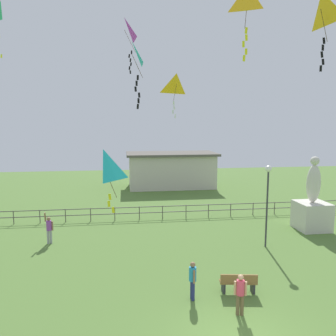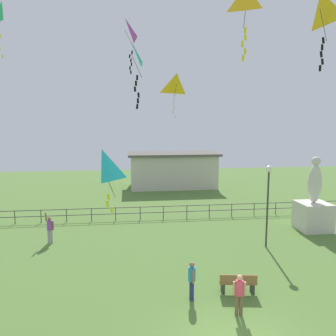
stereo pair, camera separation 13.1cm
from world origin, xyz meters
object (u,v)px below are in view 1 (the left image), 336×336
at_px(person_2, 49,228).
at_px(kite_4, 132,57).
at_px(kite_0, 321,11).
at_px(kite_1, 1,15).
at_px(person_3, 240,292).
at_px(kite_6, 125,31).
at_px(park_bench, 238,282).
at_px(lamppost, 268,188).
at_px(person_0, 193,278).
at_px(kite_3, 176,85).
at_px(kite_5, 247,5).
at_px(kite_2, 104,168).
at_px(statue_monument, 312,208).

relative_size(person_2, kite_4, 0.73).
xyz_separation_m(kite_0, kite_1, (-12.98, 10.17, 2.47)).
bearing_deg(person_3, kite_6, 114.10).
bearing_deg(kite_6, park_bench, -58.76).
bearing_deg(park_bench, kite_1, 143.49).
bearing_deg(lamppost, person_2, 170.17).
xyz_separation_m(person_0, person_3, (1.48, -1.27, -0.00)).
relative_size(person_3, kite_1, 0.50).
distance_m(kite_1, kite_3, 10.90).
xyz_separation_m(lamppost, kite_5, (-3.72, -5.96, 7.42)).
xyz_separation_m(person_2, kite_1, (-2.32, 1.44, 11.98)).
bearing_deg(park_bench, person_2, 142.34).
bearing_deg(person_3, park_bench, 72.36).
xyz_separation_m(kite_4, kite_5, (3.72, -2.12, 1.36)).
bearing_deg(kite_6, lamppost, -17.87).
height_order(person_0, kite_4, kite_4).
xyz_separation_m(kite_2, kite_4, (1.01, 2.67, 3.89)).
relative_size(kite_1, kite_2, 1.55).
bearing_deg(statue_monument, person_2, -178.53).
relative_size(lamppost, park_bench, 2.99).
bearing_deg(kite_2, kite_3, 62.11).
distance_m(kite_0, kite_2, 8.51).
distance_m(person_0, kite_6, 13.59).
xyz_separation_m(park_bench, kite_2, (-5.17, -1.76, 5.05)).
bearing_deg(kite_5, kite_1, 138.57).
distance_m(park_bench, person_3, 1.63).
relative_size(person_2, kite_1, 0.60).
bearing_deg(kite_0, lamppost, 77.11).
bearing_deg(kite_5, person_3, -97.43).
height_order(kite_1, kite_6, kite_1).
bearing_deg(kite_0, kite_2, 179.07).
bearing_deg(person_2, person_0, -45.68).
xyz_separation_m(kite_2, kite_5, (4.73, 0.55, 5.25)).
bearing_deg(person_3, kite_0, -9.23).
relative_size(statue_monument, kite_4, 1.90).
relative_size(kite_1, kite_6, 1.03).
height_order(kite_2, kite_4, kite_4).
relative_size(park_bench, person_3, 1.00).
distance_m(person_2, kite_1, 12.29).
bearing_deg(kite_5, kite_2, -173.39).
xyz_separation_m(kite_1, kite_2, (6.04, -10.06, -7.40)).
bearing_deg(person_0, person_2, 134.32).
height_order(kite_1, kite_5, kite_1).
bearing_deg(person_2, kite_0, -39.32).
bearing_deg(kite_1, person_2, -31.78).
bearing_deg(park_bench, kite_3, 112.72).
height_order(lamppost, kite_1, kite_1).
height_order(kite_0, kite_2, kite_0).
bearing_deg(person_0, person_3, -40.57).
height_order(statue_monument, kite_6, kite_6).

